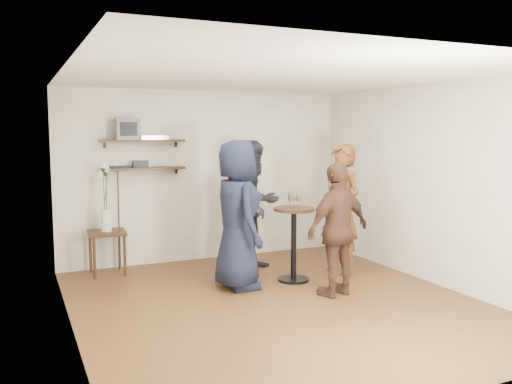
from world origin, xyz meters
TOP-DOWN VIEW (x-y plane):
  - room at (0.00, 0.00)m, footprint 4.58×5.08m
  - shelf_upper at (-1.00, 2.38)m, footprint 1.20×0.25m
  - shelf_lower at (-1.00, 2.38)m, footprint 1.20×0.25m
  - crt_monitor at (-1.23, 2.38)m, footprint 0.32×0.30m
  - dvd_deck at (-0.84, 2.38)m, footprint 0.40×0.24m
  - radio at (-1.04, 2.38)m, footprint 0.22×0.10m
  - power_strip at (-1.33, 2.42)m, footprint 0.30×0.05m
  - side_table at (-1.58, 2.17)m, footprint 0.54×0.54m
  - vase_lilies at (-1.58, 2.17)m, footprint 0.20×0.20m
  - drinks_table at (0.63, 0.80)m, footprint 0.54×0.54m
  - wine_glass_fl at (0.57, 0.75)m, footprint 0.07×0.07m
  - wine_glass_fr at (0.68, 0.76)m, footprint 0.06×0.06m
  - wine_glass_bl at (0.62, 0.87)m, footprint 0.07×0.07m
  - wine_glass_br at (0.65, 0.81)m, footprint 0.07×0.07m
  - person_plaid at (1.43, 0.88)m, footprint 0.50×0.70m
  - person_dark at (0.39, 1.57)m, footprint 1.07×0.94m
  - person_navy at (-0.18, 0.80)m, footprint 0.61×0.93m
  - person_brown at (0.81, 0.01)m, footprint 1.01×0.60m

SIDE VIEW (x-z plane):
  - side_table at x=-1.58m, z-range 0.20..0.81m
  - drinks_table at x=0.63m, z-range 0.14..1.13m
  - person_brown at x=0.81m, z-range 0.00..1.62m
  - person_plaid at x=1.43m, z-range 0.00..1.81m
  - vase_lilies at x=-1.58m, z-range 0.42..1.43m
  - person_dark at x=0.39m, z-range 0.00..1.86m
  - person_navy at x=-0.18m, z-range 0.00..1.89m
  - wine_glass_fr at x=0.68m, z-range 1.02..1.21m
  - wine_glass_fl at x=0.57m, z-range 1.02..1.22m
  - wine_glass_bl at x=0.62m, z-range 1.02..1.23m
  - wine_glass_br at x=0.65m, z-range 1.02..1.23m
  - room at x=0.00m, z-range -0.04..2.64m
  - shelf_lower at x=-1.00m, z-range 1.43..1.47m
  - power_strip at x=-1.33m, z-range 1.47..1.50m
  - radio at x=-1.04m, z-range 1.47..1.57m
  - shelf_upper at x=-1.00m, z-range 1.83..1.87m
  - dvd_deck at x=-0.84m, z-range 1.87..1.93m
  - crt_monitor at x=-1.23m, z-range 1.87..2.17m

